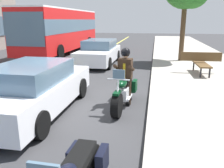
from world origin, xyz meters
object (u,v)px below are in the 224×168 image
at_px(bus_near, 62,28).
at_px(rider_main, 125,71).
at_px(car_silver, 99,52).
at_px(bench_sidewalk, 201,61).
at_px(motorcycle_main, 124,92).
at_px(car_dark, 34,88).

bearing_deg(bus_near, rider_main, 30.21).
relative_size(car_silver, bench_sidewalk, 2.53).
bearing_deg(bus_near, motorcycle_main, 29.74).
bearing_deg(bench_sidewalk, motorcycle_main, -33.42).
distance_m(rider_main, car_silver, 6.97).
height_order(car_silver, car_dark, same).
xyz_separation_m(motorcycle_main, car_silver, (-6.74, -2.35, 0.24)).
xyz_separation_m(motorcycle_main, bench_sidewalk, (-4.45, 2.94, 0.26)).
distance_m(car_silver, car_dark, 7.62).
relative_size(rider_main, bus_near, 0.16).
bearing_deg(bus_near, car_dark, 18.46).
bearing_deg(motorcycle_main, car_silver, -160.80).
bearing_deg(car_dark, bus_near, -161.54).
xyz_separation_m(rider_main, car_dark, (1.07, -2.39, -0.35)).
relative_size(motorcycle_main, car_silver, 0.48).
bearing_deg(car_silver, rider_main, 19.80).
bearing_deg(bench_sidewalk, car_dark, -44.91).
height_order(rider_main, car_silver, rider_main).
height_order(bus_near, bench_sidewalk, bus_near).
bearing_deg(bench_sidewalk, rider_main, -34.47).
xyz_separation_m(motorcycle_main, rider_main, (-0.19, 0.01, 0.58)).
height_order(rider_main, bus_near, bus_near).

